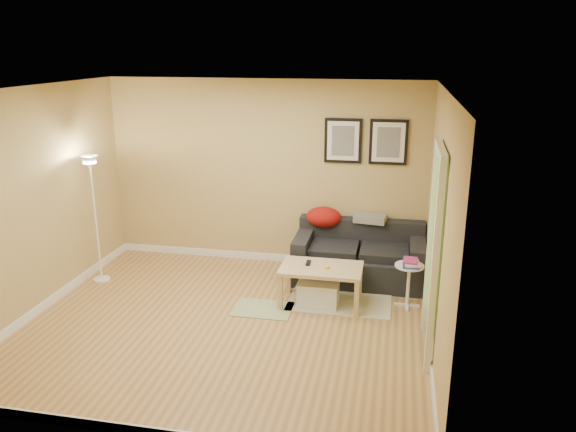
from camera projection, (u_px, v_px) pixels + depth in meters
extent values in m
plane|color=#B2894C|center=(226.00, 323.00, 6.38)|extent=(4.50, 4.50, 0.00)
plane|color=white|center=(218.00, 89.00, 5.62)|extent=(4.50, 4.50, 0.00)
plane|color=tan|center=(265.00, 173.00, 7.88)|extent=(4.50, 0.00, 4.50)
plane|color=tan|center=(140.00, 290.00, 4.13)|extent=(4.50, 0.00, 4.50)
plane|color=tan|center=(34.00, 203.00, 6.42)|extent=(0.00, 4.00, 4.00)
plane|color=tan|center=(439.00, 226.00, 5.59)|extent=(0.00, 4.00, 4.00)
cube|color=white|center=(266.00, 257.00, 8.24)|extent=(4.50, 0.02, 0.10)
cube|color=white|center=(152.00, 432.00, 4.50)|extent=(4.50, 0.02, 0.10)
cube|color=white|center=(48.00, 302.00, 6.78)|extent=(0.02, 4.00, 0.10)
cube|color=white|center=(429.00, 338.00, 5.95)|extent=(0.02, 4.00, 0.10)
cube|color=beige|center=(340.00, 300.00, 6.94)|extent=(1.25, 0.85, 0.01)
cube|color=#668C4C|center=(263.00, 309.00, 6.71)|extent=(0.70, 0.50, 0.01)
cube|color=black|center=(308.00, 263.00, 6.80)|extent=(0.06, 0.16, 0.02)
cylinder|color=yellow|center=(326.00, 267.00, 6.65)|extent=(0.07, 0.07, 0.03)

